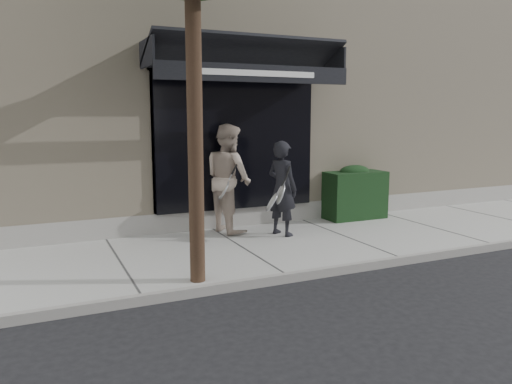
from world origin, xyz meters
name	(u,v)px	position (x,y,z in m)	size (l,w,h in m)	color
ground	(343,242)	(0.00, 0.00, 0.00)	(80.00, 80.00, 0.00)	black
sidewalk	(343,239)	(0.00, 0.00, 0.06)	(20.00, 3.00, 0.12)	#9F9E99
curb	(400,260)	(0.00, -1.55, 0.07)	(20.00, 0.10, 0.14)	gray
building_facade	(239,98)	(-0.01, 4.96, 2.74)	(14.30, 8.04, 5.64)	beige
hedge	(354,193)	(1.10, 1.25, 0.66)	(1.30, 0.70, 1.14)	black
pedestrian_front	(282,188)	(-1.00, 0.52, 0.98)	(0.78, 0.82, 1.73)	black
pedestrian_back	(228,178)	(-1.78, 1.20, 1.13)	(0.94, 1.11, 2.03)	#B6A291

